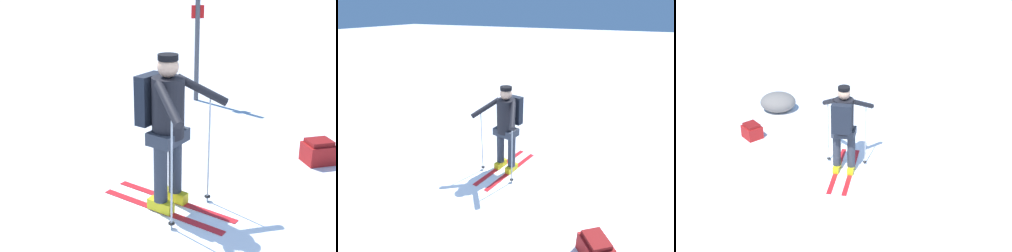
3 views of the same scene
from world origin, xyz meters
The scene contains 4 objects.
ground_plane centered at (0.00, 0.00, 0.00)m, with size 80.00×80.00×0.00m, color white.
skier centered at (-0.50, -0.67, 1.00)m, with size 0.98×1.63×1.72m.
dropped_backpack centered at (-2.44, 0.69, 0.16)m, with size 0.50×0.51×0.33m.
rock_boulder centered at (-2.04, 2.02, 0.23)m, with size 0.84×0.71×0.46m, color slate.
Camera 3 is at (-0.56, -8.13, 4.83)m, focal length 50.00 mm.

